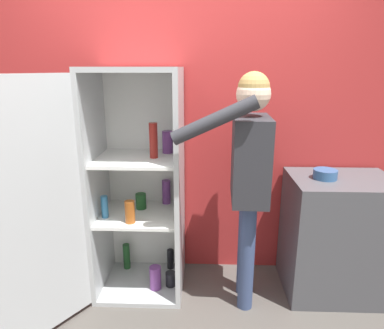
% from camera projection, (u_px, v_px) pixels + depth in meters
% --- Properties ---
extents(wall_back, '(7.00, 0.06, 2.55)m').
position_uv_depth(wall_back, '(180.00, 122.00, 2.76)').
color(wall_back, '#B72D2D').
rests_on(wall_back, ground_plane).
extents(refrigerator, '(1.06, 1.12, 1.71)m').
position_uv_depth(refrigerator, '(120.00, 190.00, 2.49)').
color(refrigerator, '#B7BABC').
rests_on(refrigerator, ground_plane).
extents(person, '(0.65, 0.57, 1.68)m').
position_uv_depth(person, '(249.00, 164.00, 2.32)').
color(person, '#384770').
rests_on(person, ground_plane).
extents(counter, '(0.76, 0.57, 0.92)m').
position_uv_depth(counter, '(337.00, 236.00, 2.61)').
color(counter, '#4C4C51').
rests_on(counter, ground_plane).
extents(bowl, '(0.17, 0.17, 0.07)m').
position_uv_depth(bowl, '(325.00, 174.00, 2.47)').
color(bowl, '#335B8E').
rests_on(bowl, counter).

